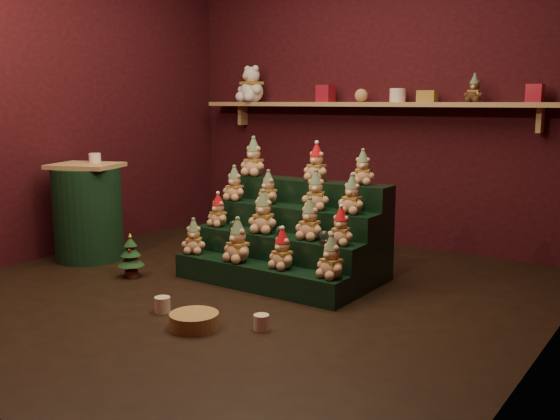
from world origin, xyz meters
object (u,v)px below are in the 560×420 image
Objects in this scene: white_bear at (252,79)px; brown_bear at (474,89)px; riser_tier_front at (257,277)px; snow_globe_b at (280,232)px; wicker_basket at (194,321)px; mini_christmas_tree at (131,256)px; mug_left at (162,305)px; side_table at (88,212)px; snow_globe_a at (233,225)px; mug_right at (261,322)px; snow_globe_c at (325,237)px.

white_bear is 2.30m from brown_bear.
riser_tier_front is 6.33× the size of brown_bear.
snow_globe_b is 0.28× the size of wicker_basket.
mini_christmas_tree reaches higher than riser_tier_front.
brown_bear is at bearing 65.54° from mug_left.
riser_tier_front is 1.73m from side_table.
mug_right is at bearing -42.97° from snow_globe_a.
wicker_basket is (-0.30, -1.00, -0.36)m from snow_globe_c.
snow_globe_a is 0.17× the size of white_bear.
mug_left is 0.22× the size of white_bear.
snow_globe_b is at bearing 72.68° from mug_left.
side_table is 8.14× the size of mug_left.
snow_globe_b is (0.43, -0.00, 0.00)m from snow_globe_a.
snow_globe_c is 0.95× the size of mug_left.
white_bear is (0.33, 1.85, 1.15)m from side_table.
mini_christmas_tree is at bearing -156.56° from snow_globe_b.
snow_globe_c is 0.88m from mug_right.
side_table reaches higher than snow_globe_a.
snow_globe_a is at bearing 155.24° from riser_tier_front.
snow_globe_b is at bearing 23.44° from mini_christmas_tree.
wicker_basket is at bearing -62.99° from snow_globe_a.
snow_globe_c is at bearing 93.62° from mug_right.
snow_globe_a is 0.98m from mug_left.
riser_tier_front is 4.07× the size of mini_christmas_tree.
snow_globe_a is 2.20m from white_bear.
snow_globe_a is 0.09× the size of side_table.
brown_bear is at bearing 61.74° from snow_globe_b.
mug_left is at bearing 165.48° from wicker_basket.
mug_right is (2.21, -0.52, -0.36)m from side_table.
mug_left is at bearing -107.32° from snow_globe_b.
snow_globe_b is at bearing 180.00° from snow_globe_c.
mini_christmas_tree is at bearing -143.82° from snow_globe_a.
brown_bear reaches higher than side_table.
white_bear reaches higher than wicker_basket.
snow_globe_c is 1.02× the size of mug_right.
riser_tier_front is at bearing 17.18° from mini_christmas_tree.
mug_right is at bearing 8.90° from mug_left.
mug_right is at bearing -12.65° from mini_christmas_tree.
wicker_basket is at bearing -14.52° from mug_left.
side_table is 2.79× the size of wicker_basket.
mini_christmas_tree is (-0.63, -0.46, -0.23)m from snow_globe_a.
snow_globe_c is at bearing 54.24° from mug_left.
mug_left is 0.45× the size of brown_bear.
snow_globe_b is 1.19m from mini_christmas_tree.
side_table is at bearing -168.29° from snow_globe_a.
mug_left is at bearing -42.87° from side_table.
mini_christmas_tree is (-1.07, -0.46, -0.23)m from snow_globe_b.
snow_globe_b reaches higher than mug_left.
riser_tier_front is 3.04× the size of white_bear.
mug_right is at bearing 30.41° from wicker_basket.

